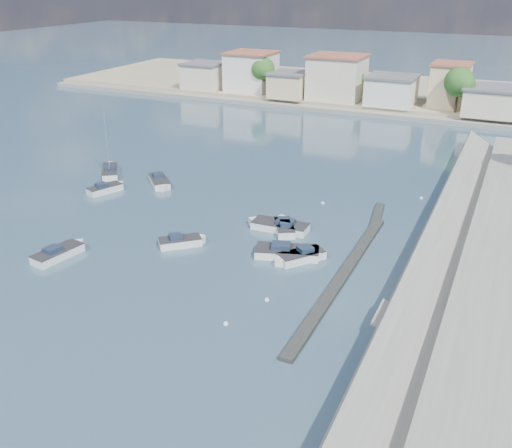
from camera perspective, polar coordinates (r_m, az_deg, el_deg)
The scene contains 17 objects.
ground at distance 78.35m, azimuth 10.18°, elevation 5.51°, with size 400.00×400.00×0.00m, color #2B4356.
seawall_walkway at distance 50.82m, azimuth 22.24°, elevation -5.25°, with size 5.00×90.00×1.80m, color slate.
breakwater at distance 52.17m, azimuth 9.41°, elevation -3.81°, with size 2.00×31.02×0.35m.
far_shore_land at distance 127.77m, azimuth 16.63°, elevation 12.27°, with size 160.00×40.00×1.40m, color gray.
far_shore_quay at distance 107.52m, azimuth 14.71°, elevation 10.29°, with size 160.00×2.50×0.80m, color slate.
far_town at distance 111.10m, azimuth 21.10°, elevation 12.32°, with size 113.01×12.80×8.35m.
shore_trees at distance 102.44m, azimuth 19.39°, elevation 12.44°, with size 74.56×38.32×7.92m.
motorboat_a at distance 55.72m, azimuth -19.00°, elevation -2.76°, with size 2.68×5.43×1.48m.
motorboat_b at distance 55.27m, azimuth -7.37°, elevation -1.79°, with size 4.05×3.89×1.48m.
motorboat_c at distance 58.26m, azimuth 2.16°, elevation -0.21°, with size 6.44×2.38×1.48m.
motorboat_d at distance 52.08m, azimuth 4.30°, elevation -3.33°, with size 4.10×4.52×1.48m.
motorboat_e at distance 70.74m, azimuth -14.73°, elevation 3.42°, with size 3.04×4.59×1.48m.
motorboat_f at distance 58.06m, azimuth 2.83°, elevation -0.32°, with size 3.53×4.53×1.48m.
motorboat_g at distance 71.67m, azimuth -9.63°, elevation 4.14°, with size 4.80×4.83×1.48m.
motorboat_h at distance 52.83m, azimuth 3.48°, elevation -2.89°, with size 6.61×3.96×1.48m.
sailboat at distance 77.17m, azimuth -14.37°, elevation 5.18°, with size 4.88×5.60×9.00m.
mooring_buoys at distance 55.74m, azimuth 7.97°, elevation -1.97°, with size 13.10×33.07×0.38m.
Camera 1 is at (18.44, -32.26, 24.03)m, focal length 40.00 mm.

